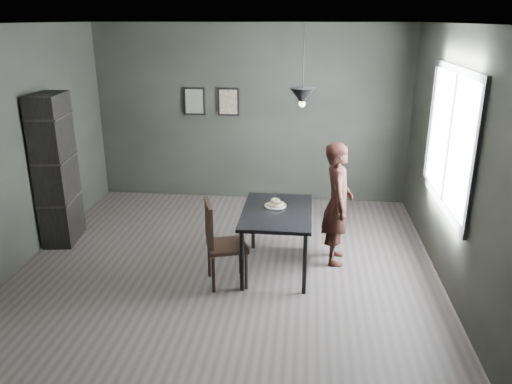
# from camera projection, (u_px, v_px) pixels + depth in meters

# --- Properties ---
(ground) EXTENTS (5.00, 5.00, 0.00)m
(ground) POSITION_uv_depth(u_px,v_px,m) (227.00, 266.00, 6.07)
(ground) COLOR #342E2C
(ground) RESTS_ON ground
(back_wall) EXTENTS (5.00, 0.10, 2.80)m
(back_wall) POSITION_uv_depth(u_px,v_px,m) (251.00, 114.00, 7.95)
(back_wall) COLOR black
(back_wall) RESTS_ON ground
(ceiling) EXTENTS (5.00, 5.00, 0.02)m
(ceiling) POSITION_uv_depth(u_px,v_px,m) (222.00, 23.00, 5.14)
(ceiling) COLOR silver
(ceiling) RESTS_ON ground
(window_assembly) EXTENTS (0.04, 1.96, 1.56)m
(window_assembly) POSITION_uv_depth(u_px,v_px,m) (449.00, 139.00, 5.48)
(window_assembly) COLOR white
(window_assembly) RESTS_ON ground
(cafe_table) EXTENTS (0.80, 1.20, 0.75)m
(cafe_table) POSITION_uv_depth(u_px,v_px,m) (277.00, 217.00, 5.78)
(cafe_table) COLOR black
(cafe_table) RESTS_ON ground
(white_plate) EXTENTS (0.23, 0.23, 0.01)m
(white_plate) POSITION_uv_depth(u_px,v_px,m) (276.00, 206.00, 5.87)
(white_plate) COLOR white
(white_plate) RESTS_ON cafe_table
(donut_pile) EXTENTS (0.21, 0.21, 0.09)m
(donut_pile) POSITION_uv_depth(u_px,v_px,m) (276.00, 203.00, 5.86)
(donut_pile) COLOR beige
(donut_pile) RESTS_ON white_plate
(woman) EXTENTS (0.37, 0.55, 1.50)m
(woman) POSITION_uv_depth(u_px,v_px,m) (338.00, 204.00, 5.97)
(woman) COLOR black
(woman) RESTS_ON ground
(wood_chair) EXTENTS (0.54, 0.54, 0.98)m
(wood_chair) POSITION_uv_depth(u_px,v_px,m) (219.00, 238.00, 5.49)
(wood_chair) COLOR black
(wood_chair) RESTS_ON ground
(shelf_unit) EXTENTS (0.46, 0.70, 1.97)m
(shelf_unit) POSITION_uv_depth(u_px,v_px,m) (56.00, 170.00, 6.48)
(shelf_unit) COLOR black
(shelf_unit) RESTS_ON ground
(pendant_lamp) EXTENTS (0.28, 0.28, 0.86)m
(pendant_lamp) POSITION_uv_depth(u_px,v_px,m) (302.00, 96.00, 5.40)
(pendant_lamp) COLOR black
(pendant_lamp) RESTS_ON ground
(framed_print_left) EXTENTS (0.34, 0.04, 0.44)m
(framed_print_left) POSITION_uv_depth(u_px,v_px,m) (194.00, 101.00, 7.95)
(framed_print_left) COLOR black
(framed_print_left) RESTS_ON ground
(framed_print_right) EXTENTS (0.34, 0.04, 0.44)m
(framed_print_right) POSITION_uv_depth(u_px,v_px,m) (228.00, 102.00, 7.89)
(framed_print_right) COLOR black
(framed_print_right) RESTS_ON ground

